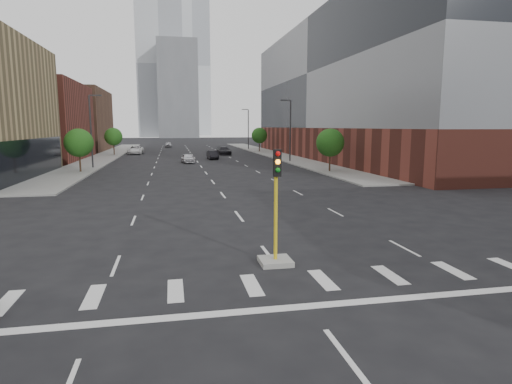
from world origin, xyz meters
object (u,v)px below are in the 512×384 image
object	(u,v)px
median_traffic_signal	(276,239)
car_distant	(168,145)
car_far_left	(136,150)
car_mid_right	(213,155)
car_deep_right	(224,151)
car_near_left	(188,158)

from	to	relation	value
median_traffic_signal	car_distant	bearing A→B (deg)	92.69
car_far_left	car_mid_right	bearing A→B (deg)	-48.32
car_deep_right	car_distant	size ratio (longest dim) A/B	1.28
car_near_left	median_traffic_signal	bearing A→B (deg)	-93.96
median_traffic_signal	car_far_left	bearing A→B (deg)	98.61
car_far_left	car_distant	distance (m)	26.51
car_near_left	car_deep_right	size ratio (longest dim) A/B	0.77
median_traffic_signal	car_deep_right	xyz separation A→B (m)	(5.79, 64.11, -0.23)
median_traffic_signal	car_far_left	world-z (taller)	median_traffic_signal
car_deep_right	car_near_left	bearing A→B (deg)	-117.80
car_near_left	car_distant	distance (m)	48.20
car_deep_right	car_distant	bearing A→B (deg)	103.66
car_mid_right	car_near_left	bearing A→B (deg)	-126.23
car_near_left	car_far_left	world-z (taller)	car_far_left
median_traffic_signal	car_distant	world-z (taller)	median_traffic_signal
car_near_left	car_deep_right	world-z (taller)	car_deep_right
car_far_left	car_distant	bearing A→B (deg)	78.67
median_traffic_signal	car_mid_right	size ratio (longest dim) A/B	1.05
median_traffic_signal	car_mid_right	xyz separation A→B (m)	(2.70, 53.56, -0.28)
median_traffic_signal	car_near_left	distance (m)	47.11
car_mid_right	car_far_left	bearing A→B (deg)	126.59
car_near_left	car_deep_right	xyz separation A→B (m)	(7.29, 17.02, 0.07)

